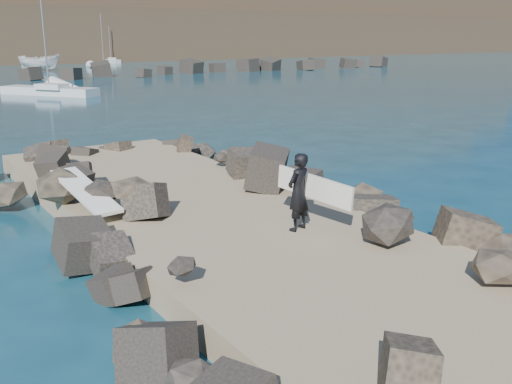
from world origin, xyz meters
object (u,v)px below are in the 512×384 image
surfboard_resting (86,195)px  surfer_with_board (301,191)px  boat_imported (39,63)px  sailboat_d (104,66)px

surfboard_resting → surfer_with_board: size_ratio=1.24×
boat_imported → sailboat_d: size_ratio=0.72×
surfboard_resting → surfer_with_board: 5.31m
surfboard_resting → sailboat_d: sailboat_d is taller
surfer_with_board → sailboat_d: bearing=73.4°
surfboard_resting → boat_imported: boat_imported is taller
boat_imported → surfer_with_board: 75.50m
surfer_with_board → boat_imported: bearing=80.1°
surfer_with_board → sailboat_d: (22.49, 75.33, -1.13)m
surfboard_resting → sailboat_d: bearing=63.6°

